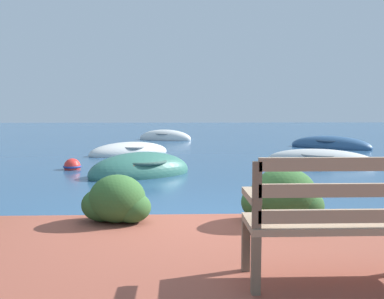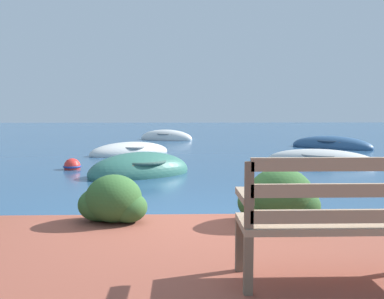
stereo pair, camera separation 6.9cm
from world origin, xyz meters
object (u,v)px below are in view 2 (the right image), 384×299
park_bench (349,217)px  rowboat_far (130,153)px  rowboat_distant (166,138)px  rowboat_nearest (140,172)px  rowboat_mid (320,161)px  mooring_buoy (72,166)px  rowboat_outer (331,146)px

park_bench → rowboat_far: (-2.78, 10.74, -0.64)m
rowboat_far → rowboat_distant: (0.97, 6.34, 0.01)m
rowboat_nearest → rowboat_mid: bearing=170.4°
rowboat_distant → mooring_buoy: 9.86m
rowboat_far → rowboat_outer: bearing=-16.3°
park_bench → rowboat_nearest: size_ratio=0.58×
rowboat_mid → rowboat_far: (-5.41, 2.28, 0.00)m
rowboat_distant → rowboat_nearest: bearing=-69.2°
rowboat_outer → mooring_buoy: 9.87m
rowboat_nearest → rowboat_mid: size_ratio=0.85×
rowboat_mid → rowboat_far: bearing=4.2°
rowboat_mid → rowboat_distant: (-4.44, 8.61, 0.01)m
rowboat_nearest → rowboat_outer: bearing=-168.6°
rowboat_far → rowboat_outer: size_ratio=0.92×
rowboat_nearest → rowboat_far: (-0.71, 4.28, -0.02)m
park_bench → rowboat_nearest: 6.81m
rowboat_mid → mooring_buoy: bearing=36.3°
park_bench → rowboat_distant: 17.18m
rowboat_mid → rowboat_distant: rowboat_distant is taller
park_bench → rowboat_mid: bearing=80.2°
park_bench → rowboat_far: size_ratio=0.54×
rowboat_nearest → mooring_buoy: rowboat_nearest is taller
rowboat_distant → mooring_buoy: (-1.98, -9.66, -0.00)m
rowboat_nearest → rowboat_distant: (0.26, 10.62, -0.01)m
rowboat_nearest → rowboat_far: rowboat_nearest is taller
rowboat_far → rowboat_nearest: bearing=-112.8°
park_bench → rowboat_outer: 13.58m
rowboat_outer → rowboat_distant: 7.60m
rowboat_mid → rowboat_far: size_ratio=1.11×
rowboat_outer → mooring_buoy: bearing=-105.4°
rowboat_nearest → rowboat_distant: size_ratio=0.97×
rowboat_mid → rowboat_outer: 4.72m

